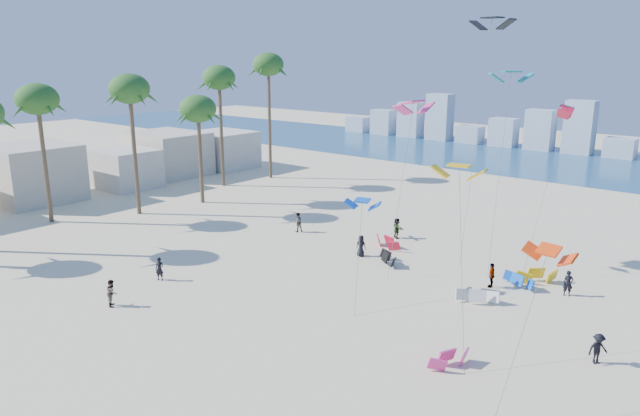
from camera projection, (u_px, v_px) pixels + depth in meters
The scene contains 10 objects.
ground at pixel (101, 329), 33.61m from camera, with size 220.00×220.00×0.00m, color beige.
ocean at pixel (546, 161), 87.04m from camera, with size 220.00×220.00×0.00m, color navy.
kitesurfer_near at pixel (160, 269), 40.76m from camera, with size 0.60×0.40×1.66m, color black.
kitesurfer_mid at pixel (112, 293), 36.62m from camera, with size 0.83×0.64×1.70m, color gray.
kitesurfers_far at pixel (420, 255), 43.56m from camera, with size 28.16×12.65×1.77m.
grounded_kites at pixel (459, 278), 40.09m from camera, with size 15.07×17.10×0.93m.
flying_kites at pixel (512, 107), 38.22m from camera, with size 24.14×24.62×18.58m.
palm_row at pixel (125, 97), 56.23m from camera, with size 8.97×44.80×15.58m.
beachfront_buildings at pixel (109, 165), 69.30m from camera, with size 11.50×43.00×6.00m.
distant_skyline at pixel (562, 133), 94.42m from camera, with size 85.00×3.00×8.40m.
Camera 1 is at (29.37, -15.53, 15.25)m, focal length 32.88 mm.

